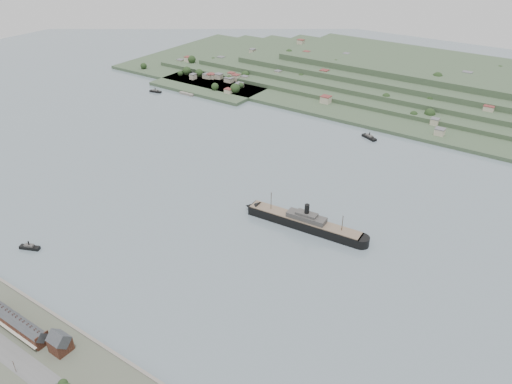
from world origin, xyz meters
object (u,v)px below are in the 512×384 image
Objects in this scene: gabled_building at (60,342)px; steamship at (301,221)px; tugboat at (30,247)px; terrace_row at (14,321)px.

steamship reaches higher than gabled_building.
gabled_building is at bearing -25.33° from tugboat.
tugboat is at bearing 154.67° from gabled_building.
steamship is at bearing 42.95° from tugboat.
steamship is at bearing 76.09° from gabled_building.
steamship reaches higher than terrace_row.
terrace_row is 37.74m from gabled_building.
tugboat is (-146.79, -136.65, -3.00)m from steamship.
terrace_row reaches higher than tugboat.
gabled_building reaches higher than tugboat.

